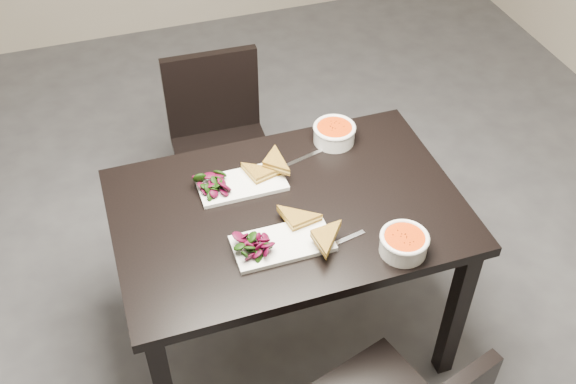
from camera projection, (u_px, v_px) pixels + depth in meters
The scene contains 13 objects.
ground at pixel (243, 307), 2.94m from camera, with size 5.00×5.00×0.00m, color #47474C.
table at pixel (288, 227), 2.40m from camera, with size 1.20×0.80×0.75m.
chair_far at pixel (220, 137), 3.04m from camera, with size 0.43×0.43×0.85m.
plate_near at pixel (283, 243), 2.19m from camera, with size 0.32×0.16×0.02m, color white.
sandwich_near at pixel (300, 228), 2.19m from camera, with size 0.16×0.12×0.05m, color #AF7F24, non-canonical shape.
salad_near at pixel (253, 244), 2.15m from camera, with size 0.10×0.09×0.04m, color black, non-canonical shape.
soup_bowl_near at pixel (404, 243), 2.15m from camera, with size 0.16×0.16×0.07m.
cutlery_near at pixel (341, 241), 2.21m from camera, with size 0.18×0.02×0.00m, color silver.
plate_far at pixel (242, 184), 2.40m from camera, with size 0.31×0.16×0.02m, color white.
sandwich_far at pixel (260, 176), 2.38m from camera, with size 0.16×0.12×0.05m, color #AF7F24, non-canonical shape.
salad_far at pixel (214, 184), 2.36m from camera, with size 0.10×0.09×0.04m, color black, non-canonical shape.
soup_bowl_far at pixel (334, 133), 2.57m from camera, with size 0.16×0.16×0.07m.
cutlery_far at pixel (305, 157), 2.52m from camera, with size 0.18×0.02×0.00m, color silver.
Camera 1 is at (-0.38, -1.78, 2.38)m, focal length 42.14 mm.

